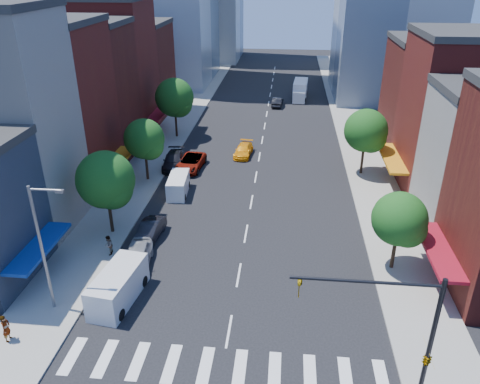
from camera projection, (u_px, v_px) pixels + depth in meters
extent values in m
plane|color=black|center=(229.00, 331.00, 29.62)|extent=(220.00, 220.00, 0.00)
cube|color=gray|center=(176.00, 127.00, 66.49)|extent=(5.00, 120.00, 0.15)
cube|color=gray|center=(355.00, 133.00, 64.21)|extent=(5.00, 120.00, 0.15)
cube|color=silver|center=(223.00, 368.00, 26.94)|extent=(19.00, 3.00, 0.01)
cube|color=maroon|center=(43.00, 109.00, 46.35)|extent=(12.00, 9.00, 16.00)
cube|color=#4C1413|center=(79.00, 93.00, 54.17)|extent=(12.00, 8.00, 15.00)
cube|color=maroon|center=(105.00, 69.00, 61.33)|extent=(12.00, 9.00, 17.00)
cube|color=#4C1413|center=(129.00, 70.00, 70.70)|extent=(12.00, 10.00, 13.00)
cube|color=maroon|center=(470.00, 116.00, 45.87)|extent=(12.00, 10.00, 15.00)
cube|color=#4C1413|center=(440.00, 100.00, 55.25)|extent=(12.00, 10.00, 13.00)
cylinder|color=black|center=(430.00, 346.00, 22.82)|extent=(0.24, 0.24, 8.00)
cylinder|color=black|center=(366.00, 282.00, 21.56)|extent=(7.00, 0.16, 0.16)
imported|color=gold|center=(300.00, 288.00, 22.10)|extent=(0.22, 0.18, 1.10)
imported|color=gold|center=(427.00, 358.00, 23.18)|extent=(0.48, 2.24, 0.90)
cylinder|color=slate|center=(42.00, 250.00, 29.57)|extent=(0.20, 0.20, 9.00)
cylinder|color=slate|center=(45.00, 190.00, 27.59)|extent=(2.00, 0.14, 0.14)
cube|color=slate|center=(60.00, 191.00, 27.53)|extent=(0.50, 0.25, 0.18)
cylinder|color=black|center=(110.00, 211.00, 39.58)|extent=(0.28, 0.28, 3.92)
sphere|color=#123F14|center=(106.00, 180.00, 38.29)|extent=(4.80, 4.80, 4.80)
sphere|color=#123F14|center=(112.00, 189.00, 38.27)|extent=(3.36, 3.36, 3.36)
cylinder|color=black|center=(146.00, 163.00, 49.47)|extent=(0.28, 0.28, 3.64)
sphere|color=#123F14|center=(144.00, 139.00, 48.27)|extent=(4.20, 4.20, 4.20)
sphere|color=#123F14|center=(150.00, 146.00, 48.24)|extent=(2.94, 2.94, 2.94)
cylinder|color=black|center=(176.00, 121.00, 61.86)|extent=(0.28, 0.28, 4.20)
sphere|color=#123F14|center=(174.00, 98.00, 60.48)|extent=(5.00, 5.00, 5.00)
sphere|color=#123F14|center=(179.00, 104.00, 60.49)|extent=(3.50, 3.50, 3.50)
cylinder|color=black|center=(394.00, 248.00, 34.93)|extent=(0.28, 0.28, 3.36)
sphere|color=#123F14|center=(399.00, 219.00, 33.82)|extent=(4.00, 4.00, 4.00)
sphere|color=#123F14|center=(407.00, 229.00, 33.76)|extent=(2.80, 2.80, 2.80)
cylinder|color=black|center=(363.00, 156.00, 50.89)|extent=(0.28, 0.28, 3.92)
sphere|color=#123F14|center=(366.00, 130.00, 49.60)|extent=(4.60, 4.60, 4.60)
sphere|color=#123F14|center=(371.00, 138.00, 49.59)|extent=(3.22, 3.22, 3.22)
imported|color=#9D9DA1|center=(137.00, 257.00, 35.67)|extent=(2.58, 5.06, 1.65)
imported|color=black|center=(150.00, 231.00, 39.29)|extent=(1.96, 4.62, 1.48)
imported|color=#999999|center=(191.00, 163.00, 52.76)|extent=(3.04, 5.81, 1.56)
imported|color=black|center=(174.00, 161.00, 53.22)|extent=(2.79, 5.73, 1.61)
cube|color=silver|center=(118.00, 286.00, 31.93)|extent=(2.85, 5.64, 2.27)
cube|color=black|center=(103.00, 301.00, 30.00)|extent=(2.12, 1.33, 0.97)
cylinder|color=black|center=(93.00, 310.00, 30.86)|extent=(0.38, 0.85, 0.82)
cylinder|color=black|center=(120.00, 315.00, 30.46)|extent=(0.38, 0.85, 0.82)
cylinder|color=black|center=(119.00, 278.00, 34.07)|extent=(0.38, 0.85, 0.82)
cylinder|color=black|center=(144.00, 281.00, 33.67)|extent=(0.38, 0.85, 0.82)
cube|color=white|center=(178.00, 185.00, 47.03)|extent=(2.09, 4.56, 1.87)
cube|color=black|center=(176.00, 190.00, 45.40)|extent=(1.70, 1.00, 0.80)
cylinder|color=black|center=(168.00, 197.00, 45.97)|extent=(0.27, 0.69, 0.68)
cylinder|color=black|center=(184.00, 197.00, 45.92)|extent=(0.27, 0.69, 0.68)
cylinder|color=black|center=(173.00, 184.00, 48.68)|extent=(0.27, 0.69, 0.68)
cylinder|color=black|center=(188.00, 184.00, 48.64)|extent=(0.27, 0.69, 0.68)
imported|color=#FFA10D|center=(244.00, 150.00, 56.53)|extent=(2.29, 4.78, 1.34)
imported|color=black|center=(277.00, 102.00, 76.21)|extent=(1.91, 4.49, 1.44)
imported|color=#999999|center=(298.00, 97.00, 79.11)|extent=(2.02, 4.26, 1.41)
cube|color=white|center=(300.00, 89.00, 80.59)|extent=(2.65, 6.18, 2.97)
cube|color=white|center=(299.00, 97.00, 77.67)|extent=(2.16, 1.81, 1.86)
cylinder|color=black|center=(293.00, 99.00, 78.75)|extent=(0.34, 0.85, 0.84)
cylinder|color=black|center=(305.00, 100.00, 78.43)|extent=(0.34, 0.85, 0.84)
cylinder|color=black|center=(295.00, 93.00, 82.45)|extent=(0.34, 0.85, 0.84)
cylinder|color=black|center=(306.00, 94.00, 82.13)|extent=(0.34, 0.85, 0.84)
imported|color=#999999|center=(6.00, 328.00, 28.34)|extent=(0.48, 0.70, 1.85)
imported|color=#999999|center=(109.00, 245.00, 36.88)|extent=(0.76, 0.90, 1.64)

